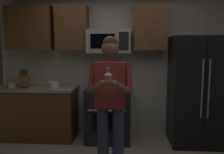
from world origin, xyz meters
The scene contains 11 objects.
wall_back centered at (0.00, 1.75, 1.30)m, with size 4.40×0.10×2.60m, color beige.
oven_range centered at (-0.15, 1.36, 0.46)m, with size 0.76×0.70×0.93m.
microwave centered at (-0.15, 1.48, 1.72)m, with size 0.74×0.41×0.40m.
refrigerator centered at (1.35, 1.32, 0.90)m, with size 0.90×0.75×1.80m.
cabinet_row_upper centered at (-0.72, 1.53, 1.95)m, with size 2.78×0.36×0.76m.
counter_left centered at (-1.45, 1.38, 0.46)m, with size 1.44×0.66×0.92m.
knife_block centered at (-1.62, 1.33, 1.04)m, with size 0.16×0.15×0.32m.
bowl_large_white centered at (-1.13, 1.42, 0.97)m, with size 0.20×0.20×0.09m.
bowl_small_colored centered at (-1.86, 1.34, 0.96)m, with size 0.16×0.16×0.08m.
person centered at (-0.04, 0.32, 1.00)m, with size 0.60×0.48×1.76m.
cupcake centered at (-0.04, -0.01, 1.29)m, with size 0.09×0.09×0.17m.
Camera 1 is at (0.17, -2.61, 1.64)m, focal length 37.68 mm.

